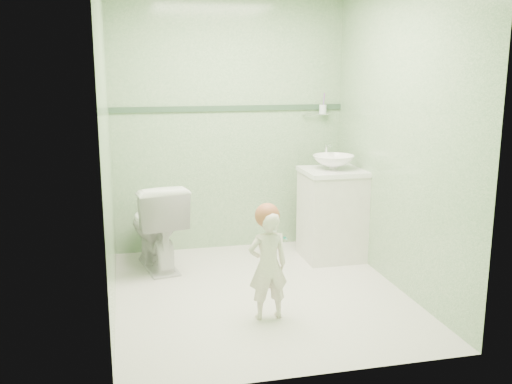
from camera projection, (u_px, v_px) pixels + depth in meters
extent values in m
plane|color=silver|center=(260.00, 294.00, 4.49)|extent=(2.50, 2.50, 0.00)
cube|color=#79A776|center=(230.00, 124.00, 5.42)|extent=(2.20, 0.04, 2.40)
cube|color=#79A776|center=(316.00, 170.00, 3.04)|extent=(2.20, 0.04, 2.40)
cube|color=#79A776|center=(107.00, 145.00, 3.99)|extent=(0.04, 2.50, 2.40)
cube|color=#79A776|center=(398.00, 136.00, 4.48)|extent=(0.04, 2.50, 2.40)
cube|color=#324F38|center=(230.00, 108.00, 5.38)|extent=(2.20, 0.02, 0.05)
cube|color=white|center=(332.00, 216.00, 5.26)|extent=(0.52, 0.50, 0.80)
cube|color=white|center=(333.00, 171.00, 5.17)|extent=(0.54, 0.52, 0.04)
imported|color=white|center=(333.00, 162.00, 5.15)|extent=(0.37, 0.37, 0.13)
cylinder|color=silver|center=(326.00, 153.00, 5.33)|extent=(0.03, 0.03, 0.18)
cylinder|color=silver|center=(328.00, 145.00, 5.27)|extent=(0.02, 0.12, 0.02)
cylinder|color=silver|center=(316.00, 114.00, 5.54)|extent=(0.26, 0.02, 0.02)
cylinder|color=silver|center=(323.00, 109.00, 5.53)|extent=(0.07, 0.07, 0.09)
cylinder|color=purple|center=(324.00, 102.00, 5.50)|extent=(0.01, 0.01, 0.17)
cylinder|color=#CD3B34|center=(324.00, 102.00, 5.52)|extent=(0.01, 0.01, 0.17)
imported|color=white|center=(156.00, 225.00, 5.01)|extent=(0.56, 0.81, 0.76)
imported|color=beige|center=(268.00, 266.00, 3.98)|extent=(0.29, 0.20, 0.77)
sphere|color=#9E5736|center=(267.00, 215.00, 3.93)|extent=(0.17, 0.17, 0.17)
cylinder|color=teal|center=(285.00, 238.00, 3.83)|extent=(0.07, 0.13, 0.06)
cube|color=white|center=(275.00, 231.00, 3.85)|extent=(0.03, 0.03, 0.02)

